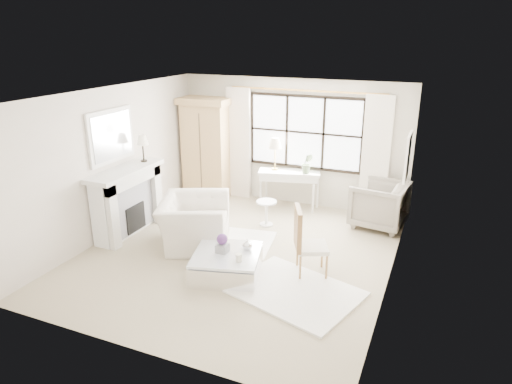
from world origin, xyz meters
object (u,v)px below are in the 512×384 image
Objects in this scene: console_table at (289,189)px; club_armchair at (194,222)px; armoire at (207,147)px; coffee_table at (227,264)px.

club_armchair reaches higher than console_table.
club_armchair is (-0.93, -2.42, 0.02)m from console_table.
club_armchair is (1.04, -2.40, -0.72)m from armoire.
club_armchair is at bearing -67.67° from armoire.
console_table is 1.05× the size of club_armchair.
console_table is 3.19m from coffee_table.
armoire is at bearing 107.99° from coffee_table.
coffee_table is at bearing -58.07° from armoire.
armoire is 2.10m from console_table.
console_table is 1.12× the size of coffee_table.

